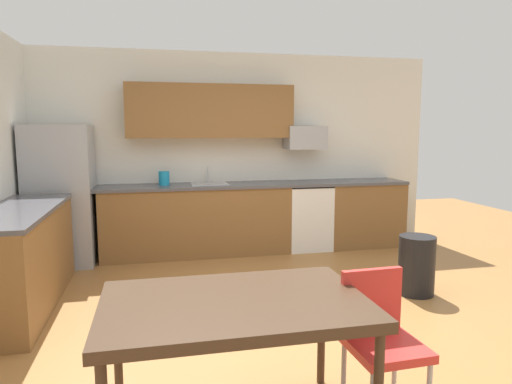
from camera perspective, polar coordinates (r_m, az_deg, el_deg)
name	(u,v)px	position (r m, az deg, el deg)	size (l,w,h in m)	color
ground_plane	(280,319)	(4.22, 3.04, -15.43)	(12.00, 12.00, 0.00)	#9E6B38
wall_back	(231,152)	(6.48, -3.16, 5.01)	(5.80, 0.10, 2.70)	silver
cabinet_run_back	(197,221)	(6.18, -7.35, -3.60)	(2.46, 0.60, 0.90)	brown
cabinet_run_back_right	(362,214)	(6.81, 13.00, -2.68)	(1.09, 0.60, 0.90)	brown
cabinet_run_left	(20,260)	(4.86, -27.20, -7.55)	(0.60, 2.00, 0.90)	brown
countertop_back	(235,185)	(6.17, -2.60, 0.87)	(4.80, 0.64, 0.04)	#4C4C51
countertop_left	(17,211)	(4.77, -27.55, -2.08)	(0.64, 2.00, 0.04)	#4C4C51
upper_cabinets_back	(211,111)	(6.22, -5.64, 9.94)	(2.20, 0.34, 0.70)	brown
refrigerator	(61,195)	(6.12, -23.02, -0.40)	(0.76, 0.70, 1.72)	#9EA0A5
oven_range	(306,216)	(6.49, 6.24, -2.98)	(0.60, 0.60, 0.91)	white
microwave	(305,138)	(6.47, 6.09, 6.72)	(0.54, 0.36, 0.32)	#9EA0A5
sink_basin	(210,189)	(6.13, -5.79, 0.41)	(0.48, 0.40, 0.14)	#A5A8AD
sink_faucet	(208,175)	(6.29, -6.00, 2.06)	(0.02, 0.02, 0.24)	#B2B5BA
dining_table	(235,311)	(2.52, -2.65, -14.51)	(1.40, 0.90, 0.77)	#422D1E
chair_near_table	(380,333)	(2.85, 15.09, -16.51)	(0.42, 0.42, 0.85)	red
trash_bin	(416,265)	(4.98, 19.29, -8.56)	(0.36, 0.36, 0.60)	black
kettle	(164,179)	(6.12, -11.33, 1.61)	(0.14, 0.14, 0.20)	#198CBF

